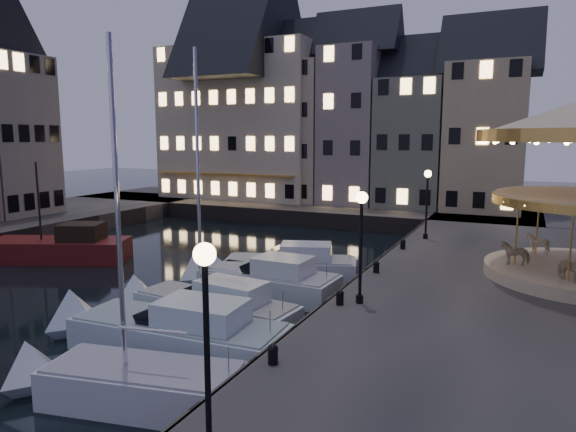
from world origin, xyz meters
The scene contains 25 objects.
ground centered at (0.00, 0.00, 0.00)m, with size 160.00×160.00×0.00m, color black.
quay_east centered at (14.00, 6.00, 0.65)m, with size 16.00×56.00×1.30m, color #474442.
quay_north centered at (-8.00, 28.00, 0.65)m, with size 44.00×12.00×1.30m, color #474442.
quaywall_e centered at (6.00, 6.00, 0.65)m, with size 0.15×44.00×1.30m, color #47423A.
quaywall_n centered at (-6.00, 22.00, 0.65)m, with size 48.00×0.15×1.30m, color #47423A.
streetlamp_a centered at (7.20, -9.00, 4.02)m, with size 0.44×0.44×4.17m.
streetlamp_b centered at (7.20, 1.00, 4.02)m, with size 0.44×0.44×4.17m.
streetlamp_c centered at (7.20, 14.50, 4.02)m, with size 0.44×0.44×4.17m.
bollard_a centered at (6.60, -5.00, 1.60)m, with size 0.30×0.30×0.57m.
bollard_b centered at (6.60, 0.50, 1.60)m, with size 0.30×0.30×0.57m.
bollard_c centered at (6.60, 5.50, 1.60)m, with size 0.30×0.30×0.57m.
bollard_d centered at (6.60, 11.00, 1.60)m, with size 0.30×0.30×0.57m.
townhouse_na centered at (-19.50, 30.00, 7.78)m, with size 5.50×8.00×12.80m.
townhouse_nb centered at (-14.05, 30.00, 8.28)m, with size 6.16×8.00×13.80m.
townhouse_nc centered at (-8.00, 30.00, 8.78)m, with size 6.82×8.00×14.80m.
townhouse_nd centered at (-2.25, 30.00, 9.28)m, with size 5.50×8.00×15.80m.
townhouse_ne centered at (3.20, 30.00, 7.78)m, with size 6.16×8.00×12.80m.
townhouse_nf centered at (9.25, 30.00, 8.28)m, with size 6.82×8.00×13.80m.
hotel_corner centered at (-14.00, 30.00, 9.78)m, with size 17.60×9.00×16.80m.
motorboat_a centered at (2.72, -6.48, 0.54)m, with size 6.69×3.27×11.00m.
motorboat_b centered at (1.57, -3.04, 0.64)m, with size 8.75×2.99×2.15m.
motorboat_c centered at (1.31, -0.33, 0.68)m, with size 8.07×2.81×10.66m.
motorboat_d centered at (1.44, 4.05, 0.64)m, with size 7.63×2.81×2.15m.
motorboat_e centered at (1.24, 6.80, 0.64)m, with size 7.79×4.50×2.15m.
red_fishing_boat centered at (-12.71, 4.93, 0.71)m, with size 8.63×5.79×6.15m.
Camera 1 is at (12.54, -16.79, 7.40)m, focal length 32.00 mm.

